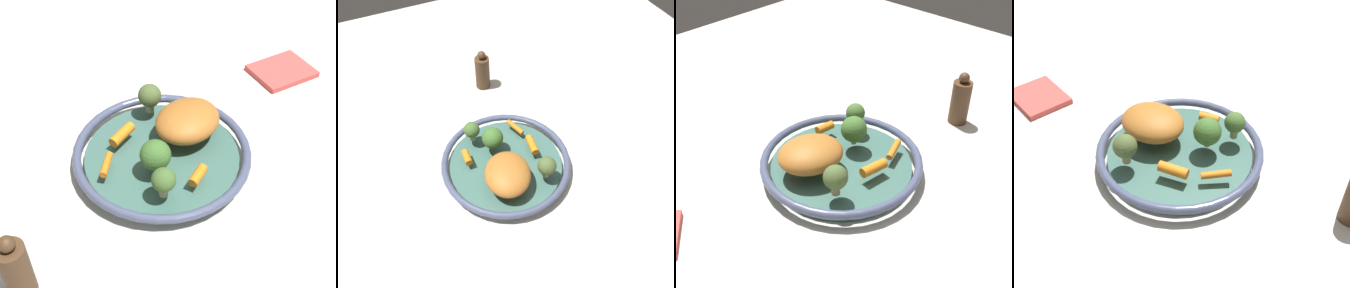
{
  "view_description": "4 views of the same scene",
  "coord_description": "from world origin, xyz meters",
  "views": [
    {
      "loc": [
        0.63,
        0.31,
        0.73
      ],
      "look_at": [
        0.0,
        0.02,
        0.06
      ],
      "focal_mm": 53.31,
      "sensor_mm": 36.0,
      "label": 1
    },
    {
      "loc": [
        -0.55,
        0.26,
        0.83
      ],
      "look_at": [
        0.03,
        -0.01,
        0.07
      ],
      "focal_mm": 39.24,
      "sensor_mm": 36.0,
      "label": 2
    },
    {
      "loc": [
        -0.55,
        -0.52,
        0.64
      ],
      "look_at": [
        0.0,
        -0.0,
        0.08
      ],
      "focal_mm": 47.59,
      "sensor_mm": 36.0,
      "label": 3
    },
    {
      "loc": [
        0.16,
        -0.66,
        0.65
      ],
      "look_at": [
        0.01,
        -0.02,
        0.07
      ],
      "focal_mm": 46.33,
      "sensor_mm": 36.0,
      "label": 4
    }
  ],
  "objects": [
    {
      "name": "broccoli_floret_large",
      "position": [
        0.06,
        0.01,
        0.08
      ],
      "size": [
        0.06,
        0.06,
        0.07
      ],
      "color": "tan",
      "rests_on": "serving_bowl"
    },
    {
      "name": "pepper_mill",
      "position": [
        0.35,
        -0.08,
        0.06
      ],
      "size": [
        0.05,
        0.05,
        0.14
      ],
      "color": "#4C331E",
      "rests_on": "ground_plane"
    },
    {
      "name": "broccoli_floret_edge",
      "position": [
        -0.09,
        -0.07,
        0.08
      ],
      "size": [
        0.05,
        0.05,
        0.07
      ],
      "color": "tan",
      "rests_on": "serving_bowl"
    },
    {
      "name": "baby_carrot_right",
      "position": [
        0.09,
        -0.07,
        0.05
      ],
      "size": [
        0.06,
        0.03,
        0.02
      ],
      "primitive_type": "cylinder",
      "rotation": [
        1.51,
        0.0,
        1.9
      ],
      "color": "orange",
      "rests_on": "serving_bowl"
    },
    {
      "name": "baby_carrot_center",
      "position": [
        0.01,
        -0.08,
        0.05
      ],
      "size": [
        0.06,
        0.03,
        0.02
      ],
      "primitive_type": "cylinder",
      "rotation": [
        1.53,
        0.0,
        4.55
      ],
      "color": "orange",
      "rests_on": "serving_bowl"
    },
    {
      "name": "broccoli_floret_small",
      "position": [
        0.11,
        0.05,
        0.08
      ],
      "size": [
        0.05,
        0.05,
        0.06
      ],
      "color": "tan",
      "rests_on": "serving_bowl"
    },
    {
      "name": "serving_bowl",
      "position": [
        0.0,
        0.0,
        0.02
      ],
      "size": [
        0.35,
        0.35,
        0.04
      ],
      "color": "#3D665B",
      "rests_on": "ground_plane"
    },
    {
      "name": "roast_chicken_piece",
      "position": [
        -0.07,
        0.03,
        0.07
      ],
      "size": [
        0.17,
        0.16,
        0.06
      ],
      "primitive_type": "ellipsoid",
      "rotation": [
        0.0,
        0.0,
        2.81
      ],
      "color": "#AE6728",
      "rests_on": "serving_bowl"
    },
    {
      "name": "baby_carrot_near_rim",
      "position": [
        0.04,
        0.1,
        0.05
      ],
      "size": [
        0.05,
        0.02,
        0.02
      ],
      "primitive_type": "cylinder",
      "rotation": [
        1.51,
        0.0,
        4.63
      ],
      "color": "orange",
      "rests_on": "serving_bowl"
    },
    {
      "name": "ground_plane",
      "position": [
        0.0,
        0.0,
        0.0
      ],
      "size": [
        1.93,
        1.93,
        0.0
      ],
      "primitive_type": "plane",
      "color": "beige"
    }
  ]
}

